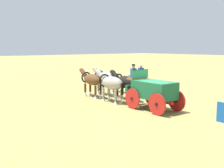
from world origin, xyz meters
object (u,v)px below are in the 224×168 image
at_px(draft_horse_lead_near, 92,80).
at_px(draft_horse_lead_off, 105,78).
at_px(show_wagon, 152,90).
at_px(draft_horse_rear_off, 125,83).
at_px(draft_horse_rear_near, 111,84).

xyz_separation_m(draft_horse_lead_near, draft_horse_lead_off, (-0.05, -1.30, 0.05)).
xyz_separation_m(show_wagon, draft_horse_rear_off, (3.54, -0.76, 0.06)).
bearing_deg(draft_horse_rear_near, draft_horse_lead_off, -28.30).
bearing_deg(show_wagon, draft_horse_lead_near, 4.27).
distance_m(draft_horse_rear_off, draft_horse_lead_near, 2.91).
xyz_separation_m(show_wagon, draft_horse_lead_off, (6.13, -0.84, 0.13)).
relative_size(draft_horse_lead_near, draft_horse_lead_off, 1.02).
bearing_deg(draft_horse_lead_off, draft_horse_rear_near, 151.70).
height_order(draft_horse_rear_near, draft_horse_lead_off, draft_horse_lead_off).
bearing_deg(draft_horse_lead_near, draft_horse_rear_near, 178.26).
relative_size(draft_horse_rear_near, draft_horse_lead_off, 1.01).
height_order(show_wagon, draft_horse_rear_near, show_wagon).
xyz_separation_m(draft_horse_rear_near, draft_horse_rear_off, (-0.03, -1.30, -0.03)).
bearing_deg(show_wagon, draft_horse_rear_off, -12.10).
distance_m(show_wagon, draft_horse_rear_near, 3.61).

